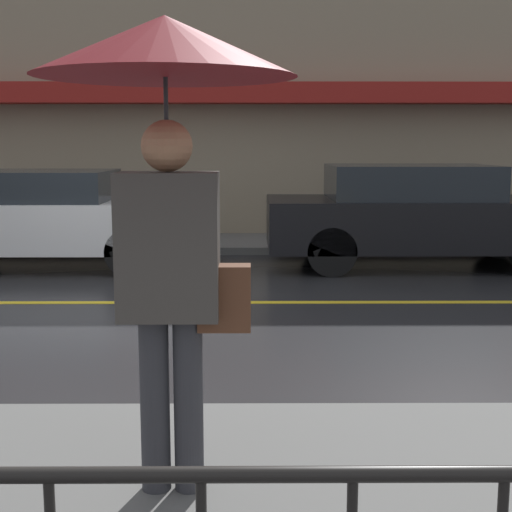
# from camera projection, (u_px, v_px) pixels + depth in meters

# --- Properties ---
(ground_plane) EXTENTS (80.00, 80.00, 0.00)m
(ground_plane) POSITION_uv_depth(u_px,v_px,m) (95.00, 303.00, 7.83)
(ground_plane) COLOR #262628
(sidewalk_far) EXTENTS (28.00, 1.85, 0.12)m
(sidewalk_far) POSITION_uv_depth(u_px,v_px,m) (150.00, 243.00, 12.09)
(sidewalk_far) COLOR #60605E
(sidewalk_far) RESTS_ON ground_plane
(lane_marking) EXTENTS (25.20, 0.12, 0.01)m
(lane_marking) POSITION_uv_depth(u_px,v_px,m) (95.00, 302.00, 7.82)
(lane_marking) COLOR gold
(lane_marking) RESTS_ON ground_plane
(building_storefront) EXTENTS (28.00, 0.85, 6.37)m
(building_storefront) POSITION_uv_depth(u_px,v_px,m) (154.00, 63.00, 12.64)
(building_storefront) COLOR gray
(building_storefront) RESTS_ON ground_plane
(pedestrian) EXTENTS (1.15, 1.15, 2.15)m
(pedestrian) POSITION_uv_depth(u_px,v_px,m) (167.00, 113.00, 3.09)
(pedestrian) COLOR #333338
(pedestrian) RESTS_ON sidewalk_near
(car_white) EXTENTS (4.21, 1.79, 1.36)m
(car_white) POSITION_uv_depth(u_px,v_px,m) (43.00, 217.00, 10.04)
(car_white) COLOR silver
(car_white) RESTS_ON ground_plane
(car_black) EXTENTS (4.34, 1.77, 1.44)m
(car_black) POSITION_uv_depth(u_px,v_px,m) (418.00, 214.00, 10.07)
(car_black) COLOR black
(car_black) RESTS_ON ground_plane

